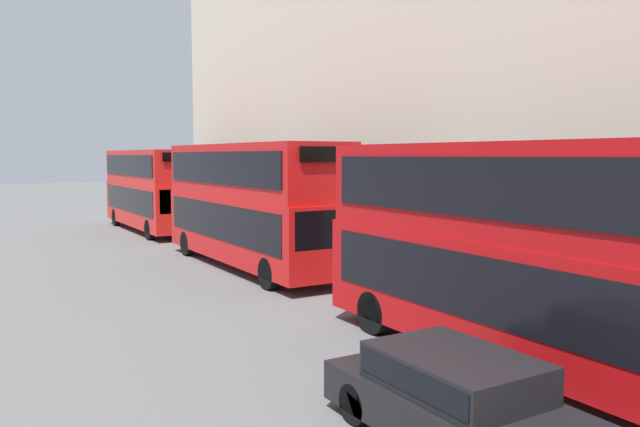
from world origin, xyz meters
The scene contains 4 objects.
bus_leading centered at (1.60, 6.79, 2.41)m, with size 2.59×10.94×4.36m.
bus_second_in_queue centered at (1.60, 20.00, 2.49)m, with size 2.59×10.83×4.52m.
bus_third_in_queue centered at (1.60, 32.95, 2.42)m, with size 2.59×10.37×4.39m.
car_dark_sedan centered at (-1.80, 5.50, 0.71)m, with size 1.85×4.32×1.33m.
Camera 1 is at (-7.81, -0.81, 4.11)m, focal length 35.00 mm.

